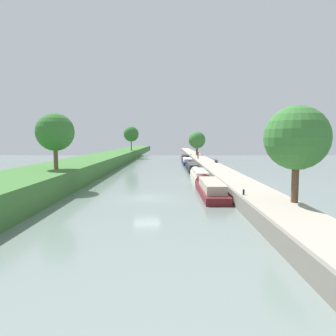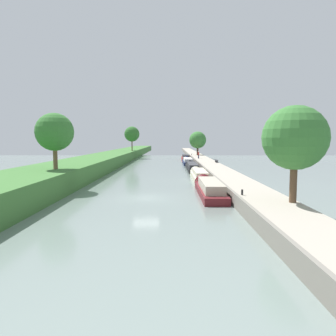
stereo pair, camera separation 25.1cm
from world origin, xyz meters
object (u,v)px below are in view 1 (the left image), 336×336
at_px(narrowboat_maroon, 210,188).
at_px(park_bench, 216,161).
at_px(mooring_bollard_near, 244,192).
at_px(narrowboat_red, 185,158).
at_px(narrowboat_navy, 187,161).
at_px(narrowboat_black, 192,167).
at_px(mooring_bollard_far, 191,154).
at_px(person_walking, 198,155).
at_px(narrowboat_cream, 199,175).

bearing_deg(narrowboat_maroon, park_bench, 80.45).
bearing_deg(park_bench, mooring_bollard_near, -94.79).
distance_m(narrowboat_red, park_bench, 23.79).
bearing_deg(park_bench, narrowboat_navy, 112.90).
distance_m(narrowboat_maroon, park_bench, 29.09).
xyz_separation_m(narrowboat_maroon, narrowboat_black, (-0.06, 26.42, -0.09)).
xyz_separation_m(narrowboat_maroon, park_bench, (4.82, 28.67, 0.87)).
height_order(narrowboat_navy, mooring_bollard_far, mooring_bollard_far).
bearing_deg(mooring_bollard_far, narrowboat_maroon, -91.86).
distance_m(narrowboat_navy, mooring_bollard_near, 47.44).
bearing_deg(person_walking, narrowboat_navy, -161.50).
xyz_separation_m(narrowboat_navy, person_walking, (2.57, 0.86, 1.46)).
relative_size(narrowboat_cream, narrowboat_red, 1.11).
distance_m(narrowboat_red, person_walking, 11.05).
xyz_separation_m(narrowboat_cream, narrowboat_black, (-0.11, 14.21, -0.04)).
distance_m(narrowboat_black, park_bench, 5.46).
relative_size(narrowboat_black, park_bench, 9.88).
xyz_separation_m(narrowboat_cream, park_bench, (4.77, 16.46, 0.91)).
distance_m(narrowboat_navy, person_walking, 3.08).
relative_size(narrowboat_black, mooring_bollard_near, 32.94).
relative_size(narrowboat_navy, mooring_bollard_near, 27.69).
bearing_deg(narrowboat_maroon, narrowboat_red, 90.09).
height_order(narrowboat_navy, narrowboat_red, narrowboat_red).
distance_m(narrowboat_maroon, narrowboat_cream, 12.21).
height_order(narrowboat_cream, park_bench, park_bench).
height_order(narrowboat_black, narrowboat_red, narrowboat_red).
bearing_deg(narrowboat_navy, narrowboat_cream, -89.62).
height_order(narrowboat_cream, mooring_bollard_far, mooring_bollard_far).
relative_size(person_walking, park_bench, 1.11).
xyz_separation_m(narrowboat_navy, mooring_bollard_near, (1.97, -47.39, 0.81)).
distance_m(narrowboat_black, narrowboat_red, 25.52).
bearing_deg(mooring_bollard_near, narrowboat_red, 91.86).
distance_m(narrowboat_maroon, mooring_bollard_near, 7.26).
bearing_deg(mooring_bollard_far, narrowboat_cream, -92.30).
bearing_deg(mooring_bollard_near, narrowboat_navy, 92.38).
relative_size(narrowboat_maroon, narrowboat_black, 0.82).
distance_m(narrowboat_red, mooring_bollard_near, 58.95).
height_order(person_walking, mooring_bollard_far, person_walking).
bearing_deg(narrowboat_navy, narrowboat_black, -89.70).
distance_m(narrowboat_cream, narrowboat_navy, 28.20).
distance_m(mooring_bollard_near, mooring_bollard_far, 63.62).
height_order(mooring_bollard_near, park_bench, park_bench).
xyz_separation_m(person_walking, mooring_bollard_near, (-0.60, -48.25, -0.65)).
relative_size(narrowboat_maroon, person_walking, 7.35).
bearing_deg(narrowboat_maroon, narrowboat_cream, 89.76).
height_order(narrowboat_red, park_bench, park_bench).
xyz_separation_m(mooring_bollard_near, park_bench, (2.99, 35.65, 0.12)).
xyz_separation_m(narrowboat_navy, mooring_bollard_far, (1.97, 16.23, 0.81)).
distance_m(person_walking, mooring_bollard_near, 48.26).
bearing_deg(narrowboat_red, mooring_bollard_far, 67.83).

